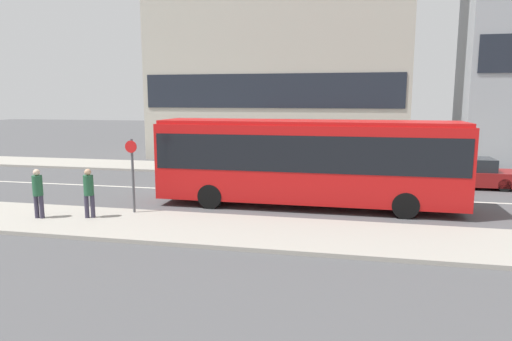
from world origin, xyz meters
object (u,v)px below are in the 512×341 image
pedestrian_near_stop (38,190)px  bus_stop_sign (133,170)px  city_bus (307,158)px  pedestrian_down_pavement (89,190)px  parked_car_0 (467,173)px

pedestrian_near_stop → bus_stop_sign: (2.86, 1.43, 0.59)m
city_bus → pedestrian_down_pavement: size_ratio=6.82×
city_bus → pedestrian_near_stop: size_ratio=6.82×
city_bus → pedestrian_down_pavement: city_bus is taller
pedestrian_down_pavement → bus_stop_sign: 1.65m
city_bus → bus_stop_sign: size_ratio=4.38×
city_bus → pedestrian_near_stop: city_bus is taller
parked_car_0 → pedestrian_down_pavement: (-14.39, -9.38, 0.45)m
city_bus → pedestrian_down_pavement: (-7.19, -3.78, -0.84)m
parked_car_0 → pedestrian_down_pavement: pedestrian_down_pavement is taller
pedestrian_near_stop → pedestrian_down_pavement: size_ratio=1.00×
parked_car_0 → pedestrian_near_stop: (-16.08, -9.80, 0.45)m
parked_car_0 → pedestrian_near_stop: 18.84m
city_bus → bus_stop_sign: 6.64m
city_bus → pedestrian_down_pavement: 8.17m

